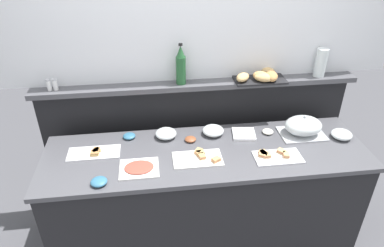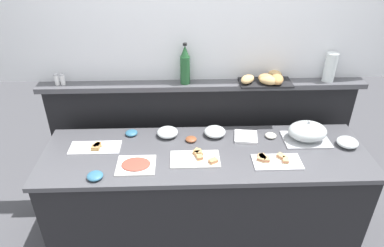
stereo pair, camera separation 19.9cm
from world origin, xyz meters
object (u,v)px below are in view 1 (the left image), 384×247
at_px(sandwich_platter_rear, 275,156).
at_px(serving_cloche, 303,126).
at_px(napkin_stack, 244,134).
at_px(pepper_shaker, 55,85).
at_px(condiment_bowl_dark, 99,182).
at_px(condiment_bowl_cream, 129,136).
at_px(glass_bowl_medium, 213,131).
at_px(sandwich_platter_front, 94,153).
at_px(water_carafe, 321,63).
at_px(cold_cuts_platter, 139,168).
at_px(salt_shaker, 49,85).
at_px(condiment_bowl_teal, 268,132).
at_px(condiment_bowl_red, 190,139).
at_px(glass_bowl_large, 342,135).
at_px(wine_bottle_green, 181,66).
at_px(sandwich_platter_side, 199,158).
at_px(bread_basket, 261,76).
at_px(glass_bowl_small, 166,134).

distance_m(sandwich_platter_rear, serving_cloche, 0.40).
bearing_deg(sandwich_platter_rear, serving_cloche, 40.49).
relative_size(napkin_stack, pepper_shaker, 1.95).
distance_m(condiment_bowl_dark, condiment_bowl_cream, 0.54).
relative_size(glass_bowl_medium, napkin_stack, 0.97).
xyz_separation_m(serving_cloche, pepper_shaker, (-1.83, 0.32, 0.31)).
xyz_separation_m(sandwich_platter_rear, condiment_bowl_cream, (-1.02, 0.38, 0.00)).
distance_m(sandwich_platter_front, serving_cloche, 1.56).
bearing_deg(sandwich_platter_rear, water_carafe, 48.21).
height_order(glass_bowl_medium, water_carafe, water_carafe).
bearing_deg(condiment_bowl_dark, cold_cuts_platter, 25.22).
height_order(napkin_stack, salt_shaker, salt_shaker).
height_order(condiment_bowl_teal, condiment_bowl_red, same).
height_order(condiment_bowl_teal, napkin_stack, condiment_bowl_teal).
bearing_deg(sandwich_platter_rear, napkin_stack, 115.81).
bearing_deg(glass_bowl_large, water_carafe, 99.02).
relative_size(cold_cuts_platter, serving_cloche, 0.77).
bearing_deg(water_carafe, glass_bowl_medium, -165.74).
bearing_deg(condiment_bowl_cream, sandwich_platter_front, -144.03).
height_order(condiment_bowl_teal, wine_bottle_green, wine_bottle_green).
xyz_separation_m(napkin_stack, water_carafe, (0.66, 0.27, 0.44)).
bearing_deg(condiment_bowl_red, glass_bowl_large, -5.26).
bearing_deg(water_carafe, condiment_bowl_red, -164.60).
height_order(sandwich_platter_side, glass_bowl_medium, glass_bowl_medium).
height_order(cold_cuts_platter, condiment_bowl_dark, condiment_bowl_dark).
height_order(wine_bottle_green, pepper_shaker, wine_bottle_green).
xyz_separation_m(condiment_bowl_red, bread_basket, (0.59, 0.26, 0.36)).
height_order(sandwich_platter_front, condiment_bowl_dark, same).
distance_m(condiment_bowl_cream, wine_bottle_green, 0.66).
distance_m(sandwich_platter_rear, glass_bowl_small, 0.82).
distance_m(sandwich_platter_rear, glass_bowl_medium, 0.51).
relative_size(glass_bowl_medium, condiment_bowl_red, 1.93).
bearing_deg(serving_cloche, condiment_bowl_teal, 168.58).
bearing_deg(wine_bottle_green, sandwich_platter_front, -151.03).
xyz_separation_m(condiment_bowl_dark, water_carafe, (1.71, 0.71, 0.44)).
bearing_deg(glass_bowl_medium, serving_cloche, -7.77).
xyz_separation_m(condiment_bowl_cream, bread_basket, (1.04, 0.16, 0.36)).
xyz_separation_m(wine_bottle_green, water_carafe, (1.11, 0.00, -0.03)).
relative_size(sandwich_platter_front, glass_bowl_medium, 2.22).
bearing_deg(wine_bottle_green, serving_cloche, -19.29).
bearing_deg(cold_cuts_platter, serving_cloche, 12.18).
height_order(glass_bowl_large, glass_bowl_medium, glass_bowl_medium).
bearing_deg(condiment_bowl_teal, water_carafe, 29.74).
bearing_deg(glass_bowl_medium, pepper_shaker, 168.86).
xyz_separation_m(sandwich_platter_side, salt_shaker, (-1.04, 0.53, 0.37)).
relative_size(glass_bowl_small, salt_shaker, 1.85).
bearing_deg(condiment_bowl_cream, napkin_stack, -5.08).
distance_m(glass_bowl_large, condiment_bowl_cream, 1.61).
bearing_deg(glass_bowl_medium, wine_bottle_green, 134.73).
height_order(pepper_shaker, bread_basket, pepper_shaker).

